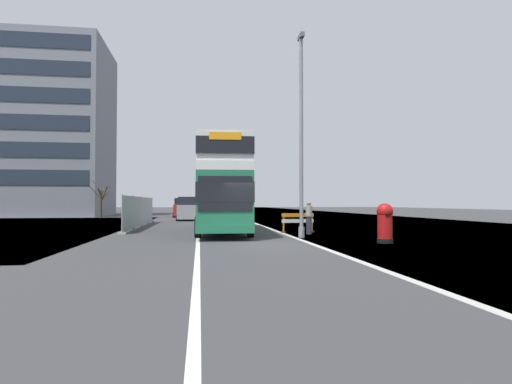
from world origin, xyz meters
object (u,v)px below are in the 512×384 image
(red_pillar_postbox, at_px, (385,221))
(car_receding_mid, at_px, (182,208))
(roadworks_barrier, at_px, (298,220))
(car_oncoming_near, at_px, (188,209))
(double_decker_bus, at_px, (224,187))
(lamppost_foreground, at_px, (301,141))
(pedestrian_at_kerb, at_px, (309,218))

(red_pillar_postbox, relative_size, car_receding_mid, 0.40)
(roadworks_barrier, xyz_separation_m, car_receding_mid, (-7.35, 25.70, 0.35))
(red_pillar_postbox, relative_size, car_oncoming_near, 0.41)
(double_decker_bus, relative_size, car_oncoming_near, 2.91)
(double_decker_bus, bearing_deg, roadworks_barrier, -10.48)
(lamppost_foreground, height_order, pedestrian_at_kerb, lamppost_foreground)
(double_decker_bus, xyz_separation_m, car_oncoming_near, (-2.40, 15.88, -1.52))
(double_decker_bus, bearing_deg, car_oncoming_near, 98.60)
(double_decker_bus, xyz_separation_m, red_pillar_postbox, (6.16, -7.09, -1.65))
(car_oncoming_near, bearing_deg, lamppost_foreground, -73.78)
(roadworks_barrier, xyz_separation_m, car_oncoming_near, (-6.45, 16.63, 0.36))
(red_pillar_postbox, bearing_deg, double_decker_bus, 130.97)
(roadworks_barrier, height_order, pedestrian_at_kerb, pedestrian_at_kerb)
(double_decker_bus, distance_m, car_receding_mid, 25.21)
(roadworks_barrier, distance_m, pedestrian_at_kerb, 1.36)
(lamppost_foreground, height_order, car_receding_mid, lamppost_foreground)
(lamppost_foreground, relative_size, pedestrian_at_kerb, 5.68)
(car_oncoming_near, bearing_deg, car_receding_mid, 95.67)
(red_pillar_postbox, distance_m, car_receding_mid, 33.40)
(lamppost_foreground, distance_m, car_oncoming_near, 21.12)
(double_decker_bus, distance_m, car_oncoming_near, 16.13)
(car_receding_mid, distance_m, pedestrian_at_kerb, 28.07)
(lamppost_foreground, bearing_deg, red_pillar_postbox, -47.36)
(roadworks_barrier, relative_size, car_oncoming_near, 0.47)
(lamppost_foreground, xyz_separation_m, red_pillar_postbox, (2.74, -2.98, -3.70))
(pedestrian_at_kerb, bearing_deg, lamppost_foreground, -114.07)
(car_oncoming_near, relative_size, pedestrian_at_kerb, 2.32)
(roadworks_barrier, bearing_deg, pedestrian_at_kerb, -78.02)
(roadworks_barrier, xyz_separation_m, pedestrian_at_kerb, (0.28, -1.32, 0.19))
(roadworks_barrier, distance_m, car_receding_mid, 26.73)
(pedestrian_at_kerb, bearing_deg, red_pillar_postbox, -69.97)
(car_oncoming_near, bearing_deg, roadworks_barrier, -68.80)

